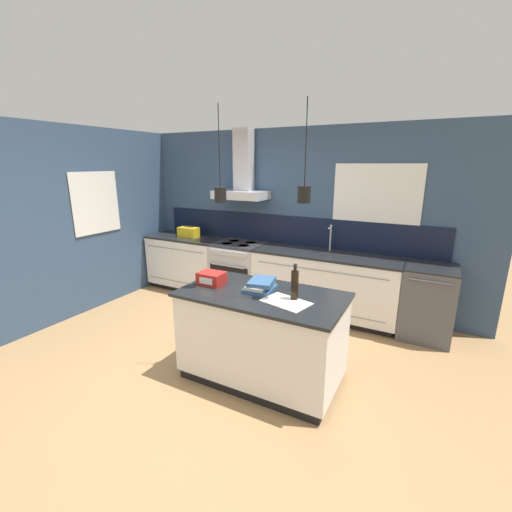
# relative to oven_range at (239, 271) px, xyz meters

# --- Properties ---
(ground_plane) EXTENTS (16.00, 16.00, 0.00)m
(ground_plane) POSITION_rel_oven_range_xyz_m (0.68, -1.69, -0.46)
(ground_plane) COLOR #A87F51
(ground_plane) RESTS_ON ground
(wall_back) EXTENTS (5.60, 2.21, 2.60)m
(wall_back) POSITION_rel_oven_range_xyz_m (0.64, 0.32, 0.90)
(wall_back) COLOR #354C6B
(wall_back) RESTS_ON ground_plane
(wall_left) EXTENTS (0.08, 3.80, 2.60)m
(wall_left) POSITION_rel_oven_range_xyz_m (-1.75, -0.99, 0.85)
(wall_left) COLOR #354C6B
(wall_left) RESTS_ON ground_plane
(counter_run_left) EXTENTS (1.32, 0.64, 0.91)m
(counter_run_left) POSITION_rel_oven_range_xyz_m (-1.03, 0.01, 0.01)
(counter_run_left) COLOR black
(counter_run_left) RESTS_ON ground_plane
(counter_run_sink) EXTENTS (2.02, 0.64, 1.28)m
(counter_run_sink) POSITION_rel_oven_range_xyz_m (1.38, 0.01, 0.01)
(counter_run_sink) COLOR black
(counter_run_sink) RESTS_ON ground_plane
(oven_range) EXTENTS (0.76, 0.66, 0.91)m
(oven_range) POSITION_rel_oven_range_xyz_m (0.00, 0.00, 0.00)
(oven_range) COLOR #B5B5BA
(oven_range) RESTS_ON ground_plane
(dishwasher) EXTENTS (0.59, 0.65, 0.91)m
(dishwasher) POSITION_rel_oven_range_xyz_m (2.68, 0.00, -0.00)
(dishwasher) COLOR #4C4C51
(dishwasher) RESTS_ON ground_plane
(kitchen_island) EXTENTS (1.57, 0.85, 0.91)m
(kitchen_island) POSITION_rel_oven_range_xyz_m (1.28, -1.72, 0.00)
(kitchen_island) COLOR black
(kitchen_island) RESTS_ON ground_plane
(bottle_on_island) EXTENTS (0.07, 0.07, 0.33)m
(bottle_on_island) POSITION_rel_oven_range_xyz_m (1.61, -1.73, 0.60)
(bottle_on_island) COLOR black
(bottle_on_island) RESTS_ON kitchen_island
(book_stack) EXTENTS (0.28, 0.35, 0.11)m
(book_stack) POSITION_rel_oven_range_xyz_m (1.23, -1.66, 0.51)
(book_stack) COLOR #335684
(book_stack) RESTS_ON kitchen_island
(red_supply_box) EXTENTS (0.26, 0.20, 0.13)m
(red_supply_box) POSITION_rel_oven_range_xyz_m (0.71, -1.74, 0.52)
(red_supply_box) COLOR red
(red_supply_box) RESTS_ON kitchen_island
(paper_pile) EXTENTS (0.47, 0.36, 0.01)m
(paper_pile) POSITION_rel_oven_range_xyz_m (1.57, -1.82, 0.46)
(paper_pile) COLOR silver
(paper_pile) RESTS_ON kitchen_island
(yellow_toolbox) EXTENTS (0.34, 0.18, 0.19)m
(yellow_toolbox) POSITION_rel_oven_range_xyz_m (-0.98, 0.00, 0.54)
(yellow_toolbox) COLOR gold
(yellow_toolbox) RESTS_ON counter_run_left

